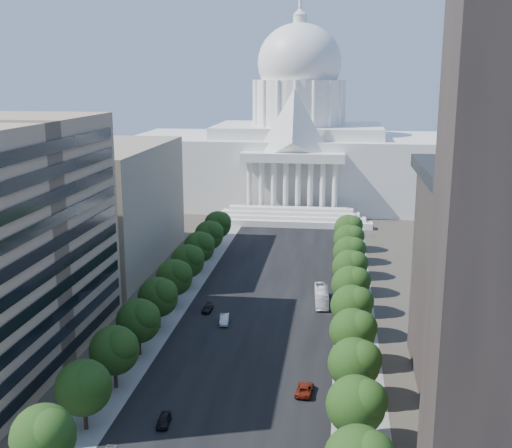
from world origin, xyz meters
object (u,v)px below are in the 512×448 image
at_px(car_red, 305,389).
at_px(car_silver, 224,319).
at_px(city_bus, 322,296).
at_px(car_dark_a, 164,420).
at_px(car_dark_b, 208,308).

bearing_deg(car_red, car_silver, -51.76).
bearing_deg(city_bus, car_silver, -146.75).
xyz_separation_m(car_dark_a, car_silver, (1.76, 37.35, 0.12)).
height_order(car_silver, car_dark_b, car_silver).
height_order(car_red, city_bus, city_bus).
distance_m(car_dark_a, car_silver, 37.39).
distance_m(car_silver, car_red, 31.01).
bearing_deg(car_silver, car_red, -64.16).
bearing_deg(car_dark_a, car_dark_b, 89.00).
xyz_separation_m(car_silver, city_bus, (18.29, 13.64, 0.78)).
relative_size(car_dark_a, car_silver, 0.83).
relative_size(car_red, car_dark_b, 1.19).
relative_size(car_dark_a, car_red, 0.79).
bearing_deg(car_silver, city_bus, 29.49).
bearing_deg(city_bus, car_red, -95.45).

